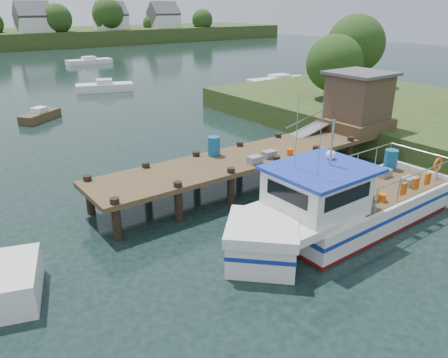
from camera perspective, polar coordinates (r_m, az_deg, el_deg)
ground_plane at (r=19.45m, az=-0.24°, el=-1.58°), size 160.00×160.00×0.00m
near_shore at (r=31.14m, az=26.97°, el=8.98°), size 16.00×30.00×7.76m
dock at (r=22.98m, az=13.09°, el=7.45°), size 16.60×3.00×4.78m
lobster_boat at (r=16.30m, az=14.73°, el=-3.62°), size 10.73×3.24×5.10m
moored_rowboat at (r=34.10m, az=-22.88°, el=7.63°), size 3.32×2.90×0.96m
moored_far at (r=65.64m, az=-17.20°, el=14.47°), size 6.20×2.43×1.04m
moored_b at (r=44.02m, az=-15.32°, el=11.53°), size 5.51×3.39×1.15m
moored_c at (r=46.54m, az=7.25°, el=12.59°), size 6.97×3.38×1.05m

